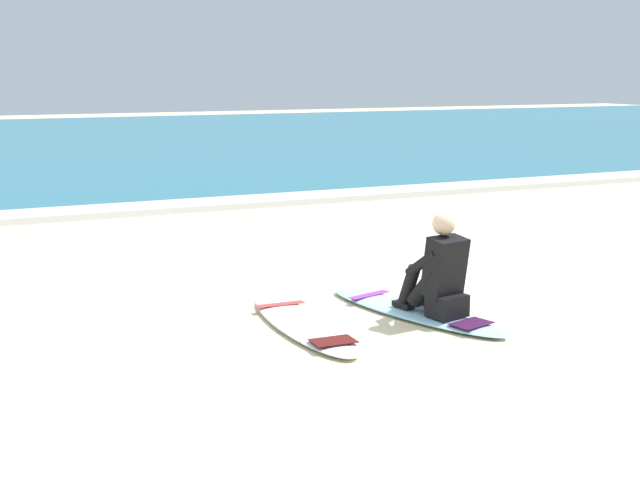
# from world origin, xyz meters

# --- Properties ---
(ground_plane) EXTENTS (80.00, 80.00, 0.00)m
(ground_plane) POSITION_xyz_m (0.00, 0.00, 0.00)
(ground_plane) COLOR beige
(sea) EXTENTS (80.00, 28.00, 0.10)m
(sea) POSITION_xyz_m (0.00, 20.62, 0.05)
(sea) COLOR teal
(sea) RESTS_ON ground
(breaking_foam) EXTENTS (80.00, 0.90, 0.11)m
(breaking_foam) POSITION_xyz_m (0.00, 6.92, 0.06)
(breaking_foam) COLOR white
(breaking_foam) RESTS_ON ground
(surfboard_main) EXTENTS (1.08, 2.24, 0.08)m
(surfboard_main) POSITION_xyz_m (0.84, -0.15, 0.04)
(surfboard_main) COLOR #9ED1E5
(surfboard_main) RESTS_ON ground
(surfer_seated) EXTENTS (0.46, 0.75, 0.95)m
(surfer_seated) POSITION_xyz_m (0.92, -0.43, 0.44)
(surfer_seated) COLOR black
(surfer_seated) RESTS_ON surfboard_main
(surfboard_spare_near) EXTENTS (0.58, 2.10, 0.08)m
(surfboard_spare_near) POSITION_xyz_m (-0.28, -0.11, 0.04)
(surfboard_spare_near) COLOR silver
(surfboard_spare_near) RESTS_ON ground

